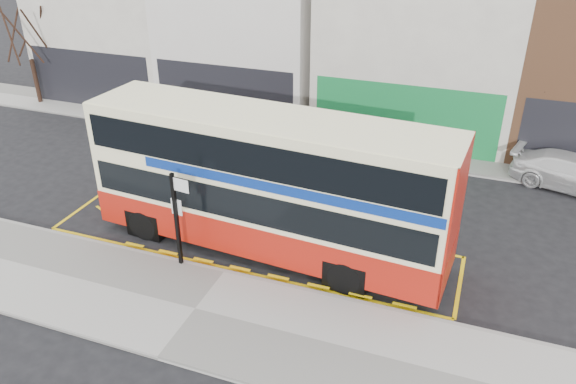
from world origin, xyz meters
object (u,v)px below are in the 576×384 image
at_px(double_decker_bus, 269,183).
at_px(street_tree_right, 546,97).
at_px(car_white, 573,173).
at_px(bus_stop_post, 177,212).
at_px(car_grey, 349,145).
at_px(car_silver, 176,119).
at_px(street_tree_left, 23,19).

relative_size(double_decker_bus, street_tree_right, 2.65).
bearing_deg(car_white, bus_stop_post, 144.38).
bearing_deg(car_grey, double_decker_bus, 162.80).
distance_m(bus_stop_post, car_silver, 11.61).
xyz_separation_m(car_silver, car_grey, (8.80, 0.04, -0.12)).
relative_size(bus_stop_post, car_grey, 0.82).
xyz_separation_m(double_decker_bus, street_tree_left, (-17.67, 9.04, 2.23)).
bearing_deg(bus_stop_post, double_decker_bus, 48.81).
relative_size(car_silver, street_tree_left, 0.65).
xyz_separation_m(street_tree_left, street_tree_right, (26.08, 1.22, -1.64)).
bearing_deg(double_decker_bus, car_grey, 89.36).
bearing_deg(bus_stop_post, street_tree_left, 151.08).
height_order(car_grey, street_tree_right, street_tree_right).
bearing_deg(car_white, car_silver, 105.13).
bearing_deg(car_grey, car_silver, 77.67).
bearing_deg(bus_stop_post, street_tree_right, 55.68).
relative_size(double_decker_bus, car_grey, 3.06).
bearing_deg(double_decker_bus, car_white, 43.86).
distance_m(double_decker_bus, street_tree_right, 13.27).
xyz_separation_m(bus_stop_post, car_silver, (-5.96, 9.88, -1.30)).
bearing_deg(car_white, double_decker_bus, 143.94).
bearing_deg(car_white, street_tree_left, 102.36).
bearing_deg(double_decker_bus, street_tree_left, 156.89).
distance_m(double_decker_bus, car_white, 12.94).
height_order(car_grey, street_tree_left, street_tree_left).
height_order(bus_stop_post, car_grey, bus_stop_post).
distance_m(street_tree_left, street_tree_right, 26.16).
bearing_deg(car_grey, street_tree_right, -85.91).
bearing_deg(street_tree_left, car_silver, -6.91).
distance_m(bus_stop_post, street_tree_right, 16.24).
xyz_separation_m(car_grey, street_tree_right, (7.77, 2.33, 2.43)).
distance_m(car_white, street_tree_right, 3.44).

